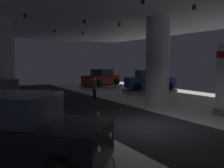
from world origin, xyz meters
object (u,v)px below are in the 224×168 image
column_left (3,62)px  display_platform_deep_right (101,86)px  display_platform_far_right (149,91)px  display_car_near_left (17,133)px  column_right (157,62)px  visitor_walking_near (94,87)px  display_car_far_right (149,81)px  display_car_deep_right (101,78)px

column_left → display_platform_deep_right: bearing=30.0°
display_platform_far_right → display_car_near_left: size_ratio=1.13×
column_right → display_platform_deep_right: column_right is taller
display_platform_deep_right → display_car_near_left: bearing=-124.2°
display_platform_deep_right → visitor_walking_near: 8.01m
display_car_far_right → visitor_walking_near: bearing=-172.5°
display_platform_deep_right → visitor_walking_near: visitor_walking_near is taller
display_car_far_right → display_platform_deep_right: display_car_far_right is taller
column_right → display_car_far_right: (3.71, 5.22, -1.64)m
column_right → display_car_deep_right: bearing=79.1°
display_car_far_right → display_car_deep_right: 6.19m
display_platform_far_right → display_platform_deep_right: bearing=105.1°
display_car_deep_right → column_left: bearing=-150.0°
column_left → visitor_walking_near: bearing=-7.6°
display_platform_far_right → display_car_near_left: bearing=-140.3°
display_car_deep_right → display_car_near_left: bearing=-124.3°
display_platform_far_right → visitor_walking_near: visitor_walking_near is taller
display_car_near_left → visitor_walking_near: display_car_near_left is taller
column_left → display_car_far_right: bearing=-0.2°
column_right → visitor_walking_near: bearing=115.5°
display_platform_far_right → column_right: bearing=-125.7°
column_left → display_car_far_right: 11.98m
column_right → visitor_walking_near: size_ratio=3.46×
display_car_far_right → column_right: bearing=-125.4°
visitor_walking_near → column_right: bearing=-64.5°
display_platform_deep_right → visitor_walking_near: bearing=-122.2°
display_car_far_right → display_car_deep_right: bearing=104.5°
column_right → display_car_far_right: bearing=54.6°
display_car_far_right → display_platform_deep_right: bearing=104.8°
column_right → display_car_near_left: 11.03m
column_left → display_car_deep_right: size_ratio=1.21×
visitor_walking_near → display_platform_far_right: bearing=7.3°
display_platform_far_right → display_car_deep_right: bearing=104.8°
column_right → display_platform_far_right: (3.74, 5.21, -2.56)m
column_right → column_left: size_ratio=1.00×
column_left → display_platform_far_right: 12.16m
display_platform_far_right → display_platform_deep_right: display_platform_far_right is taller
column_left → display_platform_far_right: bearing=-0.3°
column_left → display_car_near_left: column_left is taller
display_platform_far_right → display_car_near_left: (-13.07, -10.86, 0.90)m
display_car_near_left → display_platform_deep_right: display_car_near_left is taller
display_car_far_right → display_car_near_left: (-13.04, -10.87, -0.02)m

